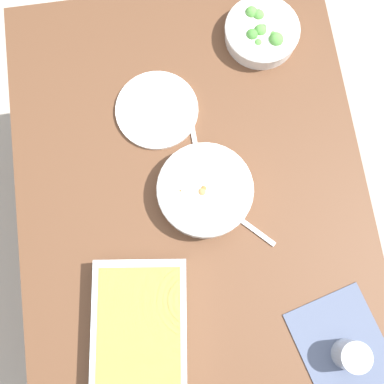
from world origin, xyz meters
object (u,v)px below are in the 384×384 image
(stew_bowl, at_px, (205,191))
(broccoli_bowl, at_px, (262,32))
(baking_dish, at_px, (140,325))
(spoon_by_stew, at_px, (238,218))
(drink_cup, at_px, (351,355))
(side_plate, at_px, (157,110))
(fork_on_table, at_px, (192,127))

(stew_bowl, bearing_deg, broccoli_bowl, -27.64)
(baking_dish, xyz_separation_m, spoon_by_stew, (0.22, -0.27, -0.03))
(drink_cup, distance_m, spoon_by_stew, 0.41)
(drink_cup, relative_size, side_plate, 0.39)
(broccoli_bowl, height_order, drink_cup, drink_cup)
(broccoli_bowl, distance_m, side_plate, 0.36)
(broccoli_bowl, height_order, side_plate, broccoli_bowl)
(spoon_by_stew, bearing_deg, drink_cup, -150.84)
(spoon_by_stew, height_order, fork_on_table, spoon_by_stew)
(spoon_by_stew, bearing_deg, fork_on_table, 17.44)
(baking_dish, relative_size, fork_on_table, 1.84)
(broccoli_bowl, relative_size, baking_dish, 0.63)
(baking_dish, distance_m, fork_on_table, 0.52)
(side_plate, relative_size, fork_on_table, 1.24)
(stew_bowl, xyz_separation_m, broccoli_bowl, (0.41, -0.22, -0.00))
(spoon_by_stew, xyz_separation_m, fork_on_table, (0.26, 0.08, -0.00))
(stew_bowl, height_order, broccoli_bowl, broccoli_bowl)
(stew_bowl, relative_size, broccoli_bowl, 1.18)
(drink_cup, height_order, side_plate, drink_cup)
(side_plate, bearing_deg, baking_dish, 168.83)
(broccoli_bowl, xyz_separation_m, side_plate, (-0.17, 0.31, -0.02))
(drink_cup, distance_m, side_plate, 0.77)
(baking_dish, relative_size, drink_cup, 3.83)
(stew_bowl, distance_m, drink_cup, 0.51)
(stew_bowl, distance_m, baking_dish, 0.36)
(stew_bowl, relative_size, spoon_by_stew, 1.75)
(baking_dish, bearing_deg, broccoli_bowl, -30.27)
(broccoli_bowl, distance_m, drink_cup, 0.85)
(baking_dish, bearing_deg, fork_on_table, -21.81)
(side_plate, bearing_deg, broccoli_bowl, -60.79)
(side_plate, bearing_deg, spoon_by_stew, -152.24)
(baking_dish, distance_m, drink_cup, 0.49)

